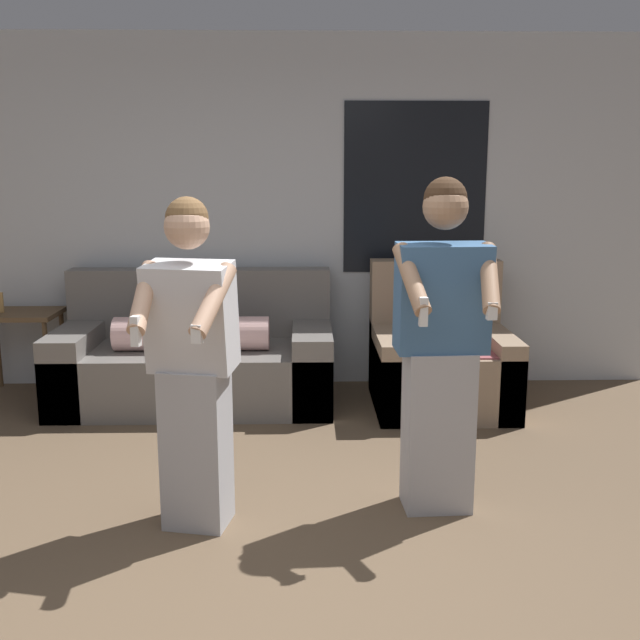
{
  "coord_description": "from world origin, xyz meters",
  "views": [
    {
      "loc": [
        0.29,
        -2.76,
        1.71
      ],
      "look_at": [
        0.36,
        0.72,
        1.0
      ],
      "focal_mm": 42.0,
      "sensor_mm": 36.0,
      "label": 1
    }
  ],
  "objects_px": {
    "couch": "(196,359)",
    "person_left": "(193,365)",
    "armchair": "(440,361)",
    "person_right": "(441,348)",
    "side_table": "(19,324)"
  },
  "relations": [
    {
      "from": "couch",
      "to": "person_left",
      "type": "distance_m",
      "value": 2.05
    },
    {
      "from": "couch",
      "to": "side_table",
      "type": "bearing_deg",
      "value": 171.05
    },
    {
      "from": "person_left",
      "to": "person_right",
      "type": "height_order",
      "value": "person_right"
    },
    {
      "from": "couch",
      "to": "armchair",
      "type": "relative_size",
      "value": 1.93
    },
    {
      "from": "person_left",
      "to": "person_right",
      "type": "bearing_deg",
      "value": 7.82
    },
    {
      "from": "armchair",
      "to": "side_table",
      "type": "height_order",
      "value": "armchair"
    },
    {
      "from": "armchair",
      "to": "person_right",
      "type": "relative_size",
      "value": 0.62
    },
    {
      "from": "couch",
      "to": "person_left",
      "type": "height_order",
      "value": "person_left"
    },
    {
      "from": "couch",
      "to": "person_right",
      "type": "relative_size",
      "value": 1.19
    },
    {
      "from": "armchair",
      "to": "person_right",
      "type": "height_order",
      "value": "person_right"
    },
    {
      "from": "person_left",
      "to": "person_right",
      "type": "relative_size",
      "value": 0.95
    },
    {
      "from": "armchair",
      "to": "person_left",
      "type": "relative_size",
      "value": 0.65
    },
    {
      "from": "couch",
      "to": "side_table",
      "type": "height_order",
      "value": "couch"
    },
    {
      "from": "couch",
      "to": "armchair",
      "type": "height_order",
      "value": "armchair"
    },
    {
      "from": "armchair",
      "to": "person_left",
      "type": "xyz_separation_m",
      "value": [
        -1.51,
        -1.84,
        0.47
      ]
    }
  ]
}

